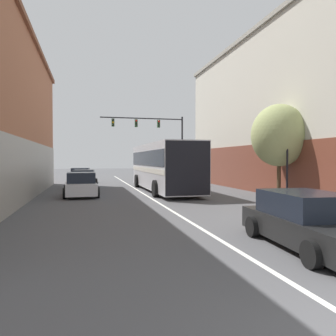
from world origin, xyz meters
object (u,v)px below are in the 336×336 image
Objects in this scene: bus at (163,165)px; parked_car_left_near at (81,185)px; traffic_signal_gantry at (156,132)px; street_lamp at (287,152)px; hatchback_foreground at (309,222)px; parked_car_left_far at (84,180)px; parked_car_left_mid at (81,176)px; street_tree_near at (279,135)px.

bus is 2.72× the size of parked_car_left_near.
traffic_signal_gantry reaches higher than street_lamp.
hatchback_foreground is 1.17× the size of street_lamp.
street_lamp is (10.26, -10.78, 1.92)m from parked_car_left_far.
bus is 1.30× the size of traffic_signal_gantry.
traffic_signal_gantry is (1.75, 26.95, 4.45)m from hatchback_foreground.
bus is 15.19m from hatchback_foreground.
parked_car_left_near is 12.27m from parked_car_left_mid.
parked_car_left_near is 11.82m from street_lamp.
hatchback_foreground is 9.38m from street_lamp.
street_lamp is (10.63, -17.55, 1.94)m from parked_car_left_mid.
bus reaches higher than parked_car_left_near.
parked_car_left_mid is at bearing 28.83° from bus.
street_tree_near is (5.15, -6.08, 1.69)m from bus.
parked_car_left_mid is at bearing 17.02° from hatchback_foreground.
parked_car_left_far is 1.04× the size of street_lamp.
traffic_signal_gantry is at bearing 98.74° from street_lamp.
street_tree_near is at bearing -128.94° from parked_car_left_far.
traffic_signal_gantry reaches higher than parked_car_left_near.
street_tree_near is (3.20, -17.89, -1.57)m from traffic_signal_gantry.
street_lamp is at bearing -103.03° from street_tree_near.
parked_car_left_far is 15.00m from street_lamp.
hatchback_foreground is 0.87× the size of street_tree_near.
parked_car_left_mid is 9.01m from traffic_signal_gantry.
bus is 2.67× the size of parked_car_left_mid.
street_lamp is (2.93, -19.06, -2.50)m from traffic_signal_gantry.
hatchback_foreground is at bearing -120.65° from street_lamp.
bus is 11.86m from parked_car_left_mid.
bus is 2.95× the size of street_lamp.
parked_car_left_far is 11.91m from traffic_signal_gantry.
parked_car_left_mid is (-5.75, 10.30, -1.18)m from bus.
street_lamp is at bearing -146.37° from bus.
hatchback_foreground is at bearing -159.92° from parked_car_left_far.
street_tree_near reaches higher than parked_car_left_mid.
street_lamp is (4.68, 7.89, 1.95)m from hatchback_foreground.
parked_car_left_mid is 1.11× the size of street_lamp.
bus reaches higher than parked_car_left_far.
parked_car_left_far is at bearing 56.43° from bus.
parked_car_left_near is 1.09× the size of street_lamp.
hatchback_foreground is at bearing -93.71° from traffic_signal_gantry.
hatchback_foreground is at bearing -163.15° from parked_car_left_mid.
street_tree_near is at bearing -140.04° from bus.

